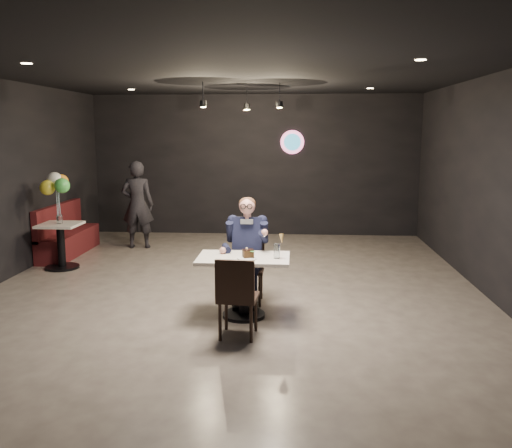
# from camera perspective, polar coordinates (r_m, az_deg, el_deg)

# --- Properties ---
(floor) EXTENTS (9.00, 9.00, 0.00)m
(floor) POSITION_cam_1_polar(r_m,az_deg,el_deg) (7.56, -2.63, -7.46)
(floor) COLOR gray
(floor) RESTS_ON ground
(wall_sign) EXTENTS (0.50, 0.06, 0.50)m
(wall_sign) POSITION_cam_1_polar(r_m,az_deg,el_deg) (11.64, 3.84, 8.60)
(wall_sign) COLOR pink
(wall_sign) RESTS_ON floor
(pendant_lights) EXTENTS (1.40, 1.20, 0.36)m
(pendant_lights) POSITION_cam_1_polar(r_m,az_deg,el_deg) (9.23, -1.30, 13.77)
(pendant_lights) COLOR black
(pendant_lights) RESTS_ON floor
(main_table) EXTENTS (1.10, 0.70, 0.75)m
(main_table) POSITION_cam_1_polar(r_m,az_deg,el_deg) (6.61, -1.31, -6.62)
(main_table) COLOR white
(main_table) RESTS_ON floor
(chair_far) EXTENTS (0.42, 0.46, 0.92)m
(chair_far) POSITION_cam_1_polar(r_m,az_deg,el_deg) (7.11, -0.90, -4.71)
(chair_far) COLOR black
(chair_far) RESTS_ON floor
(chair_near) EXTENTS (0.45, 0.49, 0.92)m
(chair_near) POSITION_cam_1_polar(r_m,az_deg,el_deg) (5.98, -1.89, -7.56)
(chair_near) COLOR black
(chair_near) RESTS_ON floor
(seated_man) EXTENTS (0.60, 0.80, 1.44)m
(seated_man) POSITION_cam_1_polar(r_m,az_deg,el_deg) (7.05, -0.90, -2.67)
(seated_man) COLOR black
(seated_man) RESTS_ON floor
(dessert_plate) EXTENTS (0.25, 0.25, 0.01)m
(dessert_plate) POSITION_cam_1_polar(r_m,az_deg,el_deg) (6.41, -0.90, -3.61)
(dessert_plate) COLOR white
(dessert_plate) RESTS_ON main_table
(cake_slice) EXTENTS (0.15, 0.13, 0.09)m
(cake_slice) POSITION_cam_1_polar(r_m,az_deg,el_deg) (6.42, -0.83, -3.14)
(cake_slice) COLOR black
(cake_slice) RESTS_ON dessert_plate
(mint_leaf) EXTENTS (0.07, 0.04, 0.01)m
(mint_leaf) POSITION_cam_1_polar(r_m,az_deg,el_deg) (6.37, -0.35, -2.90)
(mint_leaf) COLOR #297E33
(mint_leaf) RESTS_ON cake_slice
(sundae_glass) EXTENTS (0.08, 0.08, 0.17)m
(sundae_glass) POSITION_cam_1_polar(r_m,az_deg,el_deg) (6.42, 2.21, -2.86)
(sundae_glass) COLOR silver
(sundae_glass) RESTS_ON main_table
(wafer_cone) EXTENTS (0.07, 0.07, 0.12)m
(wafer_cone) POSITION_cam_1_polar(r_m,az_deg,el_deg) (6.37, 2.72, -1.57)
(wafer_cone) COLOR tan
(wafer_cone) RESTS_ON sundae_glass
(booth_bench) EXTENTS (0.46, 1.85, 0.92)m
(booth_bench) POSITION_cam_1_polar(r_m,az_deg,el_deg) (10.44, -19.16, -0.56)
(booth_bench) COLOR #460F18
(booth_bench) RESTS_ON floor
(side_table) EXTENTS (0.62, 0.62, 0.78)m
(side_table) POSITION_cam_1_polar(r_m,az_deg,el_deg) (9.43, -19.83, -2.11)
(side_table) COLOR white
(side_table) RESTS_ON floor
(balloon_vase) EXTENTS (0.09, 0.09, 0.14)m
(balloon_vase) POSITION_cam_1_polar(r_m,az_deg,el_deg) (9.36, -19.98, 0.48)
(balloon_vase) COLOR silver
(balloon_vase) RESTS_ON side_table
(balloon_bunch) EXTENTS (0.44, 0.44, 0.73)m
(balloon_bunch) POSITION_cam_1_polar(r_m,az_deg,el_deg) (9.30, -20.14, 3.16)
(balloon_bunch) COLOR yellow
(balloon_bunch) RESTS_ON balloon_vase
(passerby) EXTENTS (0.64, 0.44, 1.68)m
(passerby) POSITION_cam_1_polar(r_m,az_deg,el_deg) (10.63, -12.36, 2.00)
(passerby) COLOR black
(passerby) RESTS_ON floor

